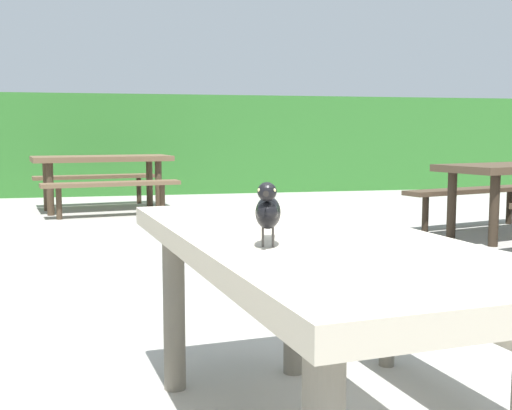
{
  "coord_description": "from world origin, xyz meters",
  "views": [
    {
      "loc": [
        -0.81,
        -1.74,
        1.06
      ],
      "look_at": [
        -0.39,
        0.13,
        0.84
      ],
      "focal_mm": 45.48,
      "sensor_mm": 36.0,
      "label": 1
    }
  ],
  "objects": [
    {
      "name": "picnic_table_far_centre",
      "position": [
        -0.9,
        7.2,
        0.56
      ],
      "size": [
        1.97,
        1.94,
        0.74
      ],
      "color": "brown",
      "rests_on": "ground"
    },
    {
      "name": "hedge_wall",
      "position": [
        0.0,
        9.84,
        0.84
      ],
      "size": [
        28.0,
        1.24,
        1.69
      ],
      "primitive_type": "cube",
      "color": "#2D6B28",
      "rests_on": "ground"
    },
    {
      "name": "picnic_table_foreground",
      "position": [
        -0.22,
        0.18,
        0.56
      ],
      "size": [
        1.87,
        1.9,
        0.74
      ],
      "color": "#B2A893",
      "rests_on": "ground"
    },
    {
      "name": "bird_grackle",
      "position": [
        -0.39,
        -0.03,
        0.84
      ],
      "size": [
        0.12,
        0.28,
        0.18
      ],
      "color": "black",
      "rests_on": "picnic_table_foreground"
    }
  ]
}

